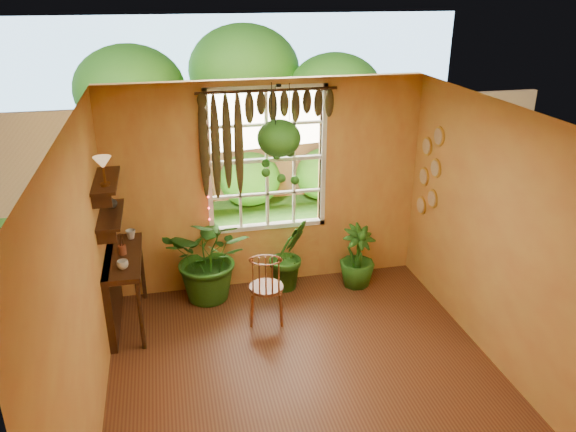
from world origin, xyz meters
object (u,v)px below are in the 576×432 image
(windsor_chair, at_px, (267,297))
(potted_plant_left, at_px, (210,256))
(counter_ledge, at_px, (116,283))
(hanging_basket, at_px, (279,143))
(potted_plant_mid, at_px, (289,254))

(windsor_chair, bearing_deg, potted_plant_left, 143.83)
(counter_ledge, distance_m, hanging_basket, 2.48)
(counter_ledge, bearing_deg, potted_plant_mid, 11.18)
(potted_plant_left, relative_size, potted_plant_mid, 1.23)
(counter_ledge, xyz_separation_m, windsor_chair, (1.70, -0.29, -0.24))
(counter_ledge, relative_size, potted_plant_left, 1.01)
(windsor_chair, xyz_separation_m, potted_plant_left, (-0.59, 0.65, 0.28))
(potted_plant_mid, bearing_deg, hanging_basket, -142.67)
(counter_ledge, relative_size, windsor_chair, 1.10)
(potted_plant_left, distance_m, potted_plant_mid, 1.02)
(counter_ledge, distance_m, potted_plant_left, 1.18)
(counter_ledge, distance_m, potted_plant_mid, 2.18)
(counter_ledge, relative_size, potted_plant_mid, 1.24)
(windsor_chair, relative_size, potted_plant_left, 0.91)
(potted_plant_left, relative_size, hanging_basket, 0.99)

